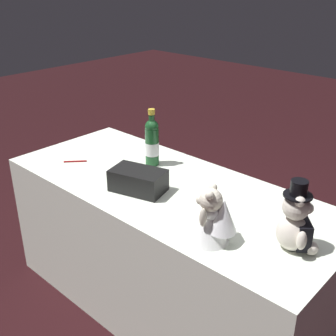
# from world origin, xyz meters

# --- Properties ---
(ground_plane) EXTENTS (12.00, 12.00, 0.00)m
(ground_plane) POSITION_xyz_m (0.00, 0.00, 0.00)
(ground_plane) COLOR black
(reception_table) EXTENTS (1.78, 0.74, 0.74)m
(reception_table) POSITION_xyz_m (0.00, 0.00, 0.37)
(reception_table) COLOR white
(reception_table) RESTS_ON ground_plane
(teddy_bear_groom) EXTENTS (0.16, 0.16, 0.29)m
(teddy_bear_groom) POSITION_xyz_m (0.71, -0.06, 0.85)
(teddy_bear_groom) COLOR silver
(teddy_bear_groom) RESTS_ON reception_table
(teddy_bear_bride) EXTENTS (0.20, 0.18, 0.24)m
(teddy_bear_bride) POSITION_xyz_m (0.45, -0.23, 0.85)
(teddy_bear_bride) COLOR white
(teddy_bear_bride) RESTS_ON reception_table
(champagne_bottle) EXTENTS (0.08, 0.08, 0.32)m
(champagne_bottle) POSITION_xyz_m (-0.25, 0.14, 0.88)
(champagne_bottle) COLOR #1B4E25
(champagne_bottle) RESTS_ON reception_table
(signing_pen) EXTENTS (0.10, 0.10, 0.01)m
(signing_pen) POSITION_xyz_m (-0.58, -0.13, 0.75)
(signing_pen) COLOR maroon
(signing_pen) RESTS_ON reception_table
(gift_case_black) EXTENTS (0.29, 0.22, 0.11)m
(gift_case_black) POSITION_xyz_m (-0.08, -0.13, 0.80)
(gift_case_black) COLOR black
(gift_case_black) RESTS_ON reception_table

